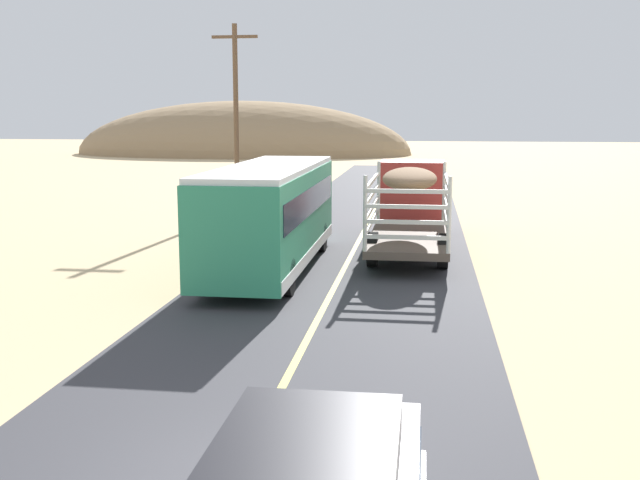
{
  "coord_description": "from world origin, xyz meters",
  "views": [
    {
      "loc": [
        2.4,
        -8.81,
        4.8
      ],
      "look_at": [
        0.0,
        8.47,
        1.84
      ],
      "focal_mm": 42.24,
      "sensor_mm": 36.0,
      "label": 1
    }
  ],
  "objects": [
    {
      "name": "livestock_truck",
      "position": [
        1.93,
        18.9,
        1.79
      ],
      "size": [
        2.53,
        9.7,
        3.02
      ],
      "color": "#B2332D",
      "rests_on": "road_surface"
    },
    {
      "name": "bus",
      "position": [
        -2.21,
        13.49,
        1.75
      ],
      "size": [
        2.54,
        10.0,
        3.21
      ],
      "color": "#2D8C66",
      "rests_on": "road_surface"
    },
    {
      "name": "power_pole_mid",
      "position": [
        -6.6,
        26.75,
        4.76
      ],
      "size": [
        2.2,
        0.24,
        8.91
      ],
      "color": "brown",
      "rests_on": "ground"
    },
    {
      "name": "distant_hill",
      "position": [
        -18.73,
        77.16,
        0.0
      ],
      "size": [
        39.26,
        20.0,
        12.26
      ],
      "primitive_type": "ellipsoid",
      "color": "#997C5A",
      "rests_on": "ground"
    }
  ]
}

